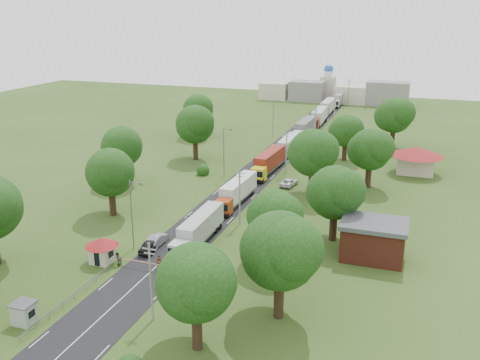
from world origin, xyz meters
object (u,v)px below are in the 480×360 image
at_px(truck_0, 199,230).
at_px(pedestrian_near, 159,263).
at_px(car_lane_front, 150,246).
at_px(car_lane_mid, 157,240).
at_px(boom_barrier, 142,263).
at_px(guard_booth, 102,247).
at_px(info_sign, 301,143).

xyz_separation_m(truck_0, pedestrian_near, (-1.53, -9.04, -1.15)).
bearing_deg(pedestrian_near, truck_0, 69.65).
xyz_separation_m(truck_0, car_lane_front, (-5.34, -4.54, -1.31)).
distance_m(truck_0, car_lane_front, 7.13).
bearing_deg(car_lane_mid, boom_barrier, 102.90).
bearing_deg(truck_0, pedestrian_near, -99.62).
distance_m(boom_barrier, guard_booth, 5.98).
distance_m(boom_barrier, truck_0, 10.31).
distance_m(guard_booth, car_lane_front, 6.67).
bearing_deg(pedestrian_near, car_lane_mid, 109.60).
xyz_separation_m(boom_barrier, info_sign, (6.56, 60.00, 2.11)).
distance_m(boom_barrier, car_lane_mid, 7.19).
bearing_deg(guard_booth, pedestrian_near, 3.58).
xyz_separation_m(info_sign, car_lane_mid, (-8.20, -53.00, -2.21)).
relative_size(info_sign, car_lane_mid, 0.85).
relative_size(car_lane_front, pedestrian_near, 2.46).
distance_m(boom_barrier, pedestrian_near, 2.22).
bearing_deg(boom_barrier, car_lane_front, 108.19).
relative_size(guard_booth, car_lane_front, 0.93).
bearing_deg(info_sign, truck_0, -93.25).
bearing_deg(pedestrian_near, guard_booth, 172.85).
relative_size(truck_0, pedestrian_near, 7.46).
height_order(truck_0, car_lane_front, truck_0).
xyz_separation_m(guard_booth, car_lane_mid, (4.20, 7.00, -1.37)).
bearing_deg(boom_barrier, info_sign, 83.76).
height_order(boom_barrier, guard_booth, guard_booth).
bearing_deg(truck_0, boom_barrier, -111.17).
distance_m(boom_barrier, car_lane_front, 5.26).
xyz_separation_m(guard_booth, pedestrian_near, (8.01, 0.50, -1.20)).
relative_size(truck_0, car_lane_front, 3.04).
relative_size(boom_barrier, car_lane_mid, 1.91).
height_order(car_lane_mid, pedestrian_near, pedestrian_near).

